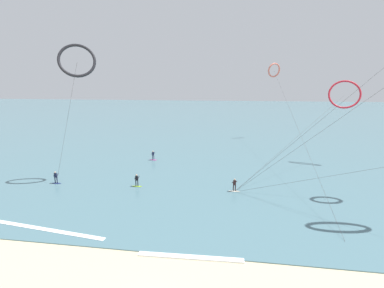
% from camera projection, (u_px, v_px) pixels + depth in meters
% --- Properties ---
extents(sea_water, '(400.00, 200.00, 0.08)m').
position_uv_depth(sea_water, '(219.00, 115.00, 117.97)').
color(sea_water, '#476B75').
rests_on(sea_water, ground).
extents(surfer_ivory, '(1.40, 0.67, 1.70)m').
position_uv_depth(surfer_ivory, '(234.00, 186.00, 33.60)').
color(surfer_ivory, silver).
rests_on(surfer_ivory, ground).
extents(surfer_lime, '(1.40, 0.59, 1.70)m').
position_uv_depth(surfer_lime, '(137.00, 181.00, 35.23)').
color(surfer_lime, '#8CC62D').
rests_on(surfer_lime, ground).
extents(surfer_navy, '(1.40, 0.60, 1.70)m').
position_uv_depth(surfer_navy, '(56.00, 178.00, 36.32)').
color(surfer_navy, navy).
rests_on(surfer_navy, ground).
extents(surfer_magenta, '(1.40, 0.73, 1.70)m').
position_uv_depth(surfer_magenta, '(153.00, 156.00, 47.49)').
color(surfer_magenta, '#CC288E').
rests_on(surfer_magenta, ground).
extents(kite_charcoal, '(5.83, 4.64, 18.68)m').
position_uv_depth(kite_charcoal, '(77.00, 61.00, 34.88)').
color(kite_charcoal, black).
rests_on(kite_charcoal, ground).
extents(kite_crimson, '(20.44, 17.17, 14.07)m').
position_uv_depth(kite_crimson, '(344.00, 94.00, 43.74)').
color(kite_crimson, red).
rests_on(kite_crimson, ground).
extents(kite_coral, '(3.43, 48.19, 18.39)m').
position_uv_depth(kite_coral, '(274.00, 70.00, 64.36)').
color(kite_coral, '#EA7260').
rests_on(kite_coral, ground).
extents(wave_crest_near, '(8.41, 0.76, 0.12)m').
position_uv_depth(wave_crest_near, '(190.00, 257.00, 20.98)').
color(wave_crest_near, white).
rests_on(wave_crest_near, ground).
extents(wave_crest_mid, '(12.20, 2.01, 0.12)m').
position_uv_depth(wave_crest_mid, '(47.00, 230.00, 24.87)').
color(wave_crest_mid, white).
rests_on(wave_crest_mid, ground).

